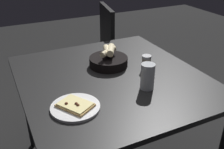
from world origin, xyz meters
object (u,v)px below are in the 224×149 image
(bread_basket, at_px, (109,60))
(chair_near, at_px, (96,52))
(pizza_plate, at_px, (75,107))
(dining_table, at_px, (111,85))
(pepper_shaker, at_px, (146,63))
(beer_glass, at_px, (147,78))

(bread_basket, height_order, chair_near, chair_near)
(pizza_plate, relative_size, bread_basket, 0.98)
(bread_basket, bearing_deg, dining_table, -109.45)
(dining_table, xyz_separation_m, chair_near, (0.26, 0.88, -0.17))
(dining_table, relative_size, chair_near, 1.16)
(dining_table, bearing_deg, pizza_plate, -142.90)
(bread_basket, distance_m, pepper_shaker, 0.24)
(bread_basket, distance_m, chair_near, 0.82)
(dining_table, xyz_separation_m, beer_glass, (0.11, -0.21, 0.12))
(beer_glass, bearing_deg, bread_basket, 100.40)
(beer_glass, xyz_separation_m, pepper_shaker, (0.12, 0.20, -0.02))
(pizza_plate, distance_m, beer_glass, 0.42)
(chair_near, bearing_deg, dining_table, -106.48)
(dining_table, height_order, chair_near, chair_near)
(dining_table, height_order, pizza_plate, pizza_plate)
(pizza_plate, xyz_separation_m, bread_basket, (0.35, 0.37, 0.03))
(pizza_plate, relative_size, pepper_shaker, 2.61)
(dining_table, xyz_separation_m, pepper_shaker, (0.23, -0.01, 0.10))
(dining_table, xyz_separation_m, bread_basket, (0.05, 0.14, 0.10))
(dining_table, height_order, beer_glass, beer_glass)
(dining_table, relative_size, pizza_plate, 4.65)
(beer_glass, distance_m, chair_near, 1.14)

